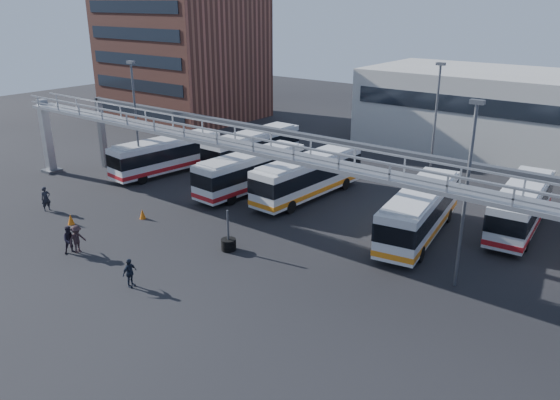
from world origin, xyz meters
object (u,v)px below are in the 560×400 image
Objects in this scene: bus_2 at (253,147)px; pedestrian_d at (130,273)px; light_pole_mid at (467,187)px; light_pole_back at (435,120)px; bus_7 at (521,205)px; cone_left at (71,219)px; bus_6 at (420,210)px; bus_3 at (251,170)px; pedestrian_c at (77,239)px; bus_4 at (308,175)px; light_pole_left at (136,117)px; bus_1 at (167,154)px; tire_stack at (229,243)px; pedestrian_a at (46,199)px; cone_right at (142,214)px; pedestrian_b at (70,240)px.

bus_2 is 6.61× the size of pedestrian_d.
light_pole_mid is 1.00× the size of light_pole_back.
bus_7 reaches higher than cone_left.
light_pole_back reaches higher than bus_6.
bus_3 is (-11.13, -9.85, -3.93)m from light_pole_back.
bus_2 is 6.11× the size of pedestrian_c.
light_pole_back is 15.38m from bus_3.
cone_left is at bearing -121.07° from bus_4.
light_pole_left reaches higher than bus_3.
bus_3 is at bearing -7.61° from pedestrian_c.
light_pole_mid reaches higher than cone_left.
bus_1 is (-28.33, 4.25, -3.95)m from light_pole_mid.
cone_left is at bearing -161.91° from light_pole_mid.
light_pole_left is 3.80× the size of tire_stack.
bus_4 is 6.71× the size of pedestrian_d.
bus_6 is at bearing 32.66° from cone_left.
light_pole_mid is 0.90× the size of bus_6.
pedestrian_d is (14.01, -12.02, -4.89)m from light_pole_left.
light_pole_back is 16.67m from bus_2.
pedestrian_a is at bearing -165.03° from light_pole_mid.
bus_7 is 4.00× the size of tire_stack.
light_pole_left is 15.10m from bus_4.
tire_stack reaches higher than pedestrian_d.
pedestrian_a is (-28.28, -7.56, -4.80)m from light_pole_mid.
light_pole_left is at bearing 141.66° from cone_right.
bus_4 is (4.58, 1.52, 0.06)m from bus_3.
bus_7 is 30.94m from cone_left.
cone_right is (-2.23, -9.40, -1.43)m from bus_3.
light_pole_mid is (28.00, -1.00, 0.00)m from light_pole_left.
bus_7 is (0.50, 10.20, -3.95)m from light_pole_mid.
bus_6 reaches higher than bus_3.
bus_3 is at bearing -158.64° from bus_4.
pedestrian_b is at bearing 78.53° from pedestrian_d.
bus_4 is 12.95m from cone_right.
bus_7 is (28.50, 9.20, -3.95)m from light_pole_left.
light_pole_mid is 28.92m from bus_1.
light_pole_left is at bearing -77.68° from bus_1.
bus_4 is 17.73m from pedestrian_d.
cone_right is (-6.81, -10.92, -1.50)m from bus_4.
cone_left is at bearing 58.38° from pedestrian_c.
bus_3 is 0.95× the size of bus_6.
light_pole_back is 5.72× the size of pedestrian_b.
light_pole_back is at bearing 17.21° from bus_2.
pedestrian_d is at bearing -40.22° from bus_1.
bus_4 is 6.00× the size of pedestrian_a.
bus_1 is 6.04× the size of pedestrian_b.
pedestrian_c is at bearing -98.07° from pedestrian_a.
pedestrian_d is (0.56, -17.69, -1.02)m from bus_4.
tire_stack is (6.22, -9.46, -1.34)m from bus_3.
light_pole_left is 1.00× the size of light_pole_mid.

